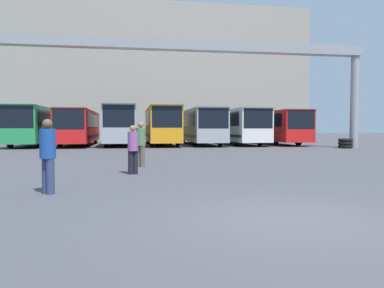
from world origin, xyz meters
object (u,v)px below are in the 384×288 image
bus_slot_2 (121,123)px  bus_slot_3 (162,124)px  bus_slot_6 (272,126)px  bus_slot_0 (36,124)px  bus_slot_1 (79,125)px  tire_stack (345,143)px  pedestrian_mid_right (141,143)px  bus_slot_4 (200,125)px  pedestrian_near_center (48,154)px  bus_slot_5 (236,125)px  pedestrian_near_right (133,148)px

bus_slot_2 → bus_slot_3: bearing=-6.9°
bus_slot_2 → bus_slot_6: bearing=2.4°
bus_slot_0 → bus_slot_1: bearing=0.8°
bus_slot_1 → tire_stack: 21.58m
pedestrian_mid_right → bus_slot_0: bearing=156.6°
bus_slot_3 → tire_stack: 15.03m
bus_slot_4 → pedestrian_near_center: size_ratio=6.77×
bus_slot_0 → bus_slot_5: bus_slot_0 is taller
bus_slot_3 → pedestrian_near_center: (-4.48, -23.91, -0.96)m
pedestrian_mid_right → pedestrian_near_right: bearing=-55.1°
pedestrian_mid_right → pedestrian_near_right: (-0.31, -2.27, -0.07)m
bus_slot_5 → pedestrian_near_right: bus_slot_5 is taller
bus_slot_6 → pedestrian_mid_right: (-12.81, -19.30, -0.81)m
bus_slot_3 → bus_slot_4: (3.52, 0.58, -0.07)m
bus_slot_4 → bus_slot_5: (3.52, 0.30, 0.00)m
bus_slot_3 → pedestrian_near_center: bus_slot_3 is taller
pedestrian_near_right → tire_stack: 20.54m
bus_slot_5 → pedestrian_mid_right: (-9.29, -19.16, -0.88)m
bus_slot_1 → tire_stack: bearing=-20.9°
bus_slot_4 → bus_slot_6: bearing=3.6°
pedestrian_near_right → pedestrian_near_center: bearing=42.4°
bus_slot_2 → pedestrian_mid_right: (1.27, -18.70, -0.98)m
pedestrian_near_right → bus_slot_4: bearing=-123.9°
bus_slot_1 → bus_slot_3: bus_slot_3 is taller
bus_slot_3 → bus_slot_5: size_ratio=0.85×
pedestrian_near_center → pedestrian_mid_right: bearing=-66.6°
bus_slot_0 → pedestrian_near_center: (6.08, -24.30, -0.92)m
bus_slot_0 → pedestrian_near_center: 25.06m
pedestrian_near_center → pedestrian_mid_right: 6.07m
bus_slot_1 → bus_slot_6: 17.61m
bus_slot_0 → bus_slot_3: 10.57m
bus_slot_0 → bus_slot_2: size_ratio=0.99×
pedestrian_near_center → bus_slot_5: bearing=-69.9°
bus_slot_1 → bus_slot_6: bus_slot_6 is taller
bus_slot_4 → bus_slot_2: bearing=-178.7°
bus_slot_5 → pedestrian_mid_right: 21.31m
bus_slot_4 → tire_stack: size_ratio=11.12×
pedestrian_near_center → pedestrian_mid_right: pedestrian_mid_right is taller
bus_slot_2 → pedestrian_near_center: bearing=-92.3°
bus_slot_2 → pedestrian_near_center: 24.38m
bus_slot_4 → tire_stack: 12.44m
bus_slot_5 → tire_stack: bearing=-53.3°
bus_slot_2 → pedestrian_mid_right: size_ratio=6.49×
bus_slot_1 → pedestrian_near_right: bearing=-77.9°
bus_slot_6 → bus_slot_3: bearing=-174.5°
bus_slot_3 → bus_slot_5: 7.10m
bus_slot_4 → bus_slot_5: size_ratio=0.95×
bus_slot_1 → bus_slot_6: bearing=1.9°
bus_slot_0 → tire_stack: 24.89m
tire_stack → bus_slot_5: bearing=126.7°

